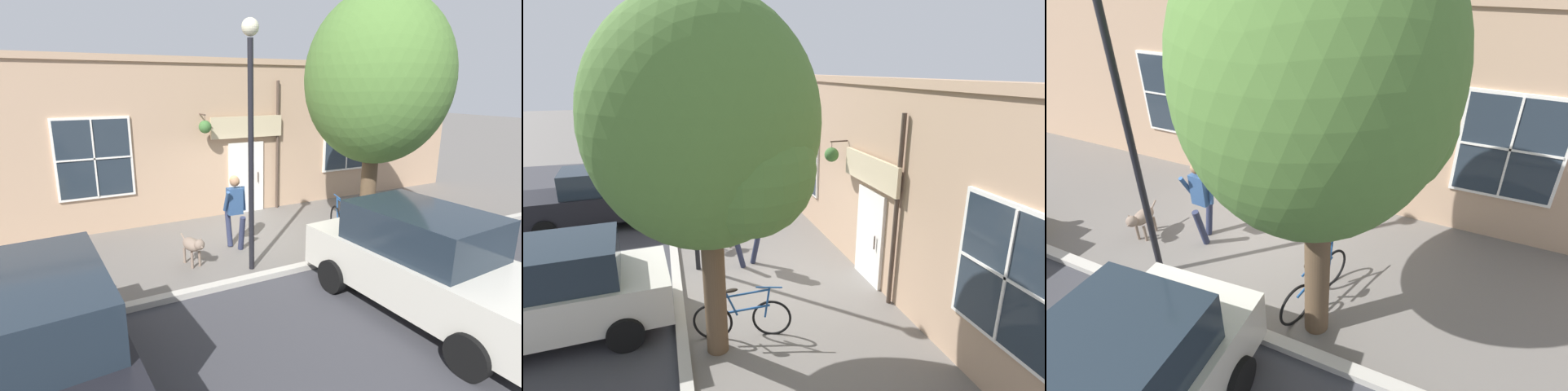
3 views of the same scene
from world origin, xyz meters
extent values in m
plane|color=#66605B|center=(0.00, 0.00, 0.00)|extent=(90.00, 90.00, 0.00)
cube|color=#B2ADA3|center=(2.00, 0.00, 0.06)|extent=(0.20, 28.00, 0.12)
cube|color=tan|center=(-2.35, 0.00, 2.13)|extent=(0.30, 18.00, 4.26)
cube|color=tan|center=(-2.35, 0.00, 4.34)|extent=(0.42, 18.00, 0.16)
cube|color=white|center=(-2.18, 0.78, 1.05)|extent=(0.10, 1.10, 2.10)
cube|color=#232D38|center=(-2.15, 0.78, 1.00)|extent=(0.03, 0.90, 1.90)
cylinder|color=#47382D|center=(-2.09, 1.13, 1.05)|extent=(0.03, 0.03, 0.30)
cube|color=beige|center=(-2.08, 0.78, 2.55)|extent=(0.08, 2.20, 0.60)
cylinder|color=#47382D|center=(-2.12, 1.80, 1.92)|extent=(0.09, 0.09, 3.83)
cylinder|color=#47382D|center=(-1.96, -0.58, 2.95)|extent=(0.44, 0.04, 0.04)
cylinder|color=#47382D|center=(-1.78, -0.58, 2.77)|extent=(0.01, 0.01, 0.34)
cone|color=#2D2823|center=(-1.78, -0.58, 2.55)|extent=(0.32, 0.32, 0.18)
sphere|color=#3D6B33|center=(-1.78, -0.58, 2.64)|extent=(0.34, 0.34, 0.34)
cube|color=white|center=(-2.18, -3.34, 1.95)|extent=(0.08, 1.82, 2.02)
cube|color=#232D38|center=(-2.15, -3.34, 1.95)|extent=(0.03, 1.70, 1.90)
cube|color=white|center=(-2.13, -3.34, 1.95)|extent=(0.04, 0.04, 1.90)
cube|color=white|center=(-2.13, -3.34, 1.95)|extent=(0.04, 1.70, 0.04)
cube|color=white|center=(-2.18, 4.45, 1.95)|extent=(0.08, 1.82, 2.02)
cube|color=#232D38|center=(-2.15, 4.45, 1.95)|extent=(0.03, 1.70, 1.90)
cube|color=white|center=(-2.13, 4.45, 1.95)|extent=(0.04, 0.04, 1.90)
cube|color=white|center=(-2.13, 4.45, 1.95)|extent=(0.04, 1.70, 0.04)
cylinder|color=#282D47|center=(0.51, -0.60, 0.42)|extent=(0.31, 0.15, 0.85)
cylinder|color=#282D47|center=(0.07, -0.73, 0.42)|extent=(0.31, 0.15, 0.85)
cube|color=#2D4C7A|center=(0.29, -0.66, 1.15)|extent=(0.24, 0.35, 0.61)
sphere|color=#936B4C|center=(0.31, -0.66, 1.61)|extent=(0.23, 0.23, 0.23)
sphere|color=tan|center=(0.28, -0.66, 1.63)|extent=(0.22, 0.22, 0.22)
cylinder|color=#2D4C7A|center=(0.27, -0.43, 1.17)|extent=(0.17, 0.09, 0.57)
cylinder|color=#2D4C7A|center=(0.38, -0.90, 1.19)|extent=(0.33, 0.10, 0.52)
ellipsoid|color=#7F6B5B|center=(0.72, -1.85, 0.46)|extent=(0.61, 0.39, 0.26)
cylinder|color=#7F6B5B|center=(0.87, -1.74, 0.17)|extent=(0.06, 0.06, 0.34)
cylinder|color=#7F6B5B|center=(0.90, -1.91, 0.17)|extent=(0.06, 0.06, 0.34)
cylinder|color=#7F6B5B|center=(0.54, -1.80, 0.17)|extent=(0.06, 0.06, 0.34)
cylinder|color=#7F6B5B|center=(0.57, -1.97, 0.17)|extent=(0.06, 0.06, 0.34)
sphere|color=#7F6B5B|center=(1.06, -1.79, 0.56)|extent=(0.22, 0.22, 0.22)
cone|color=#7F6B5B|center=(1.17, -1.77, 0.54)|extent=(0.11, 0.11, 0.09)
cone|color=#7F6B5B|center=(1.04, -1.74, 0.66)|extent=(0.06, 0.06, 0.07)
cone|color=#7F6B5B|center=(1.06, -1.84, 0.66)|extent=(0.06, 0.06, 0.07)
cylinder|color=#7F6B5B|center=(0.36, -1.92, 0.51)|extent=(0.21, 0.07, 0.14)
cylinder|color=brown|center=(1.43, 2.25, 1.33)|extent=(0.36, 0.36, 2.65)
ellipsoid|color=#4C7533|center=(1.43, 2.25, 3.83)|extent=(3.37, 3.03, 3.71)
sphere|color=#4C7533|center=(0.94, 2.76, 3.24)|extent=(1.95, 1.95, 1.95)
torus|color=black|center=(0.44, 2.11, 0.33)|extent=(0.68, 0.26, 0.70)
torus|color=black|center=(1.46, 1.93, 0.33)|extent=(0.68, 0.26, 0.70)
cylinder|color=#1E4C8C|center=(0.95, 2.02, 0.53)|extent=(0.98, 0.21, 0.17)
cylinder|color=#1E4C8C|center=(1.13, 1.99, 0.67)|extent=(0.22, 0.07, 0.48)
cylinder|color=#1E4C8C|center=(0.90, 2.03, 0.85)|extent=(0.82, 0.18, 0.15)
cylinder|color=#1E4C8C|center=(0.51, 2.10, 0.65)|extent=(0.12, 0.06, 0.58)
cylinder|color=#1E4C8C|center=(0.48, 2.11, 0.95)|extent=(0.45, 0.17, 0.03)
ellipsoid|color=black|center=(1.13, 1.99, 0.93)|extent=(0.26, 0.14, 0.09)
cube|color=black|center=(4.09, -4.61, 0.69)|extent=(4.41, 2.05, 0.76)
cube|color=#1E2833|center=(3.87, -4.62, 1.41)|extent=(2.34, 1.70, 0.68)
cylinder|color=black|center=(2.70, -3.82, 0.31)|extent=(0.63, 0.22, 0.62)
cube|color=beige|center=(4.30, 1.05, 0.69)|extent=(4.41, 2.05, 0.76)
cube|color=#1E2833|center=(4.08, 1.03, 1.41)|extent=(2.34, 1.70, 0.68)
cylinder|color=black|center=(5.69, 0.26, 0.31)|extent=(0.63, 0.22, 0.62)
cylinder|color=black|center=(2.91, 1.83, 0.31)|extent=(0.63, 0.22, 0.62)
cylinder|color=black|center=(3.03, 0.08, 0.31)|extent=(0.63, 0.22, 0.62)
cylinder|color=black|center=(1.47, -0.81, 2.26)|extent=(0.11, 0.11, 4.52)
sphere|color=beige|center=(1.47, -0.81, 4.70)|extent=(0.32, 0.32, 0.32)
cylinder|color=gold|center=(1.54, -4.09, 0.31)|extent=(0.20, 0.20, 0.62)
sphere|color=gold|center=(1.54, -4.09, 0.67)|extent=(0.20, 0.20, 0.20)
cylinder|color=gold|center=(1.66, -4.09, 0.34)|extent=(0.10, 0.07, 0.07)
cylinder|color=gold|center=(1.42, -4.09, 0.34)|extent=(0.10, 0.07, 0.07)
camera|label=1|loc=(8.49, -4.18, 3.70)|focal=28.00mm
camera|label=2|loc=(2.03, 8.18, 4.58)|focal=28.00mm
camera|label=3|loc=(5.47, 4.00, 4.93)|focal=28.00mm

